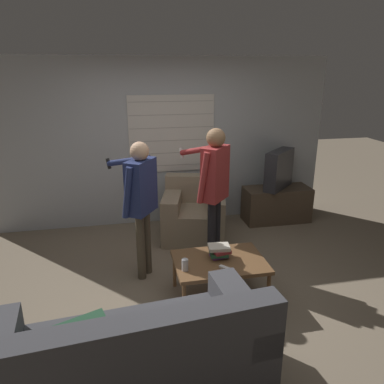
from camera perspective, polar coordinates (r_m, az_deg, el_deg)
name	(u,v)px	position (r m, az deg, el deg)	size (l,w,h in m)	color
ground_plane	(188,287)	(4.41, -0.54, -14.30)	(16.00, 16.00, 0.00)	#7F705B
wall_back	(163,143)	(5.82, -4.39, 7.50)	(5.20, 0.08, 2.55)	#ADB2B7
couch_blue	(132,363)	(3.04, -9.20, -24.31)	(2.09, 1.09, 0.92)	#424247
armchair_beige	(194,214)	(5.47, 0.34, -3.36)	(1.06, 1.02, 0.87)	gray
coffee_table	(220,264)	(4.06, 4.22, -10.83)	(0.96, 0.68, 0.45)	brown
tv_stand	(276,204)	(6.20, 12.73, -1.83)	(1.05, 0.46, 0.56)	#4C3D2D
tv	(279,169)	(6.03, 13.10, 3.37)	(0.63, 0.61, 0.61)	#2D2D33
person_left_standing	(141,194)	(4.25, -7.84, -0.33)	(0.58, 0.76, 1.63)	#4C4233
person_right_standing	(214,181)	(4.47, 3.37, 1.71)	(0.54, 0.80, 1.73)	black
book_stack	(219,251)	(4.06, 4.17, -8.94)	(0.24, 0.22, 0.14)	#75387F
soda_can	(185,265)	(3.82, -1.08, -11.02)	(0.07, 0.07, 0.13)	silver
spare_remote	(225,268)	(3.88, 5.07, -11.47)	(0.12, 0.12, 0.02)	white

